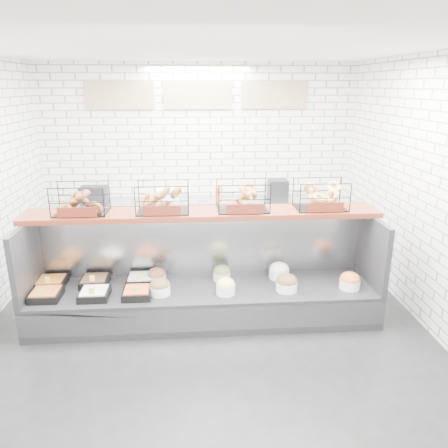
{
  "coord_description": "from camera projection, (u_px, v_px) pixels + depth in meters",
  "views": [
    {
      "loc": [
        -0.12,
        -4.35,
        2.65
      ],
      "look_at": [
        0.24,
        0.45,
        1.12
      ],
      "focal_mm": 35.0,
      "sensor_mm": 36.0,
      "label": 1
    }
  ],
  "objects": [
    {
      "name": "ground",
      "position": [
        206.0,
        330.0,
        4.94
      ],
      "size": [
        5.5,
        5.5,
        0.0
      ],
      "primitive_type": "plane",
      "color": "black",
      "rests_on": "ground"
    },
    {
      "name": "room_shell",
      "position": [
        202.0,
        140.0,
        4.89
      ],
      "size": [
        5.02,
        5.51,
        3.01
      ],
      "color": "white",
      "rests_on": "ground"
    },
    {
      "name": "display_case",
      "position": [
        203.0,
        291.0,
        5.17
      ],
      "size": [
        4.0,
        0.9,
        1.2
      ],
      "color": "black",
      "rests_on": "ground"
    },
    {
      "name": "bagel_shelf",
      "position": [
        203.0,
        201.0,
        5.02
      ],
      "size": [
        4.1,
        0.5,
        0.4
      ],
      "color": "#501C11",
      "rests_on": "display_case"
    },
    {
      "name": "prep_counter",
      "position": [
        200.0,
        225.0,
        7.11
      ],
      "size": [
        4.0,
        0.6,
        1.2
      ],
      "color": "#93969B",
      "rests_on": "ground"
    }
  ]
}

